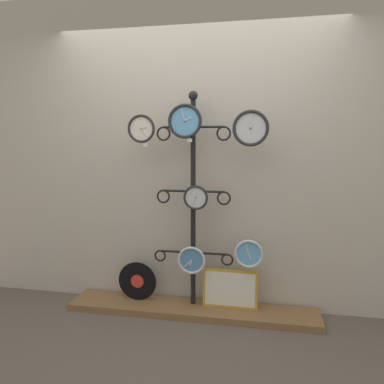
% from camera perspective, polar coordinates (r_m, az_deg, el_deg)
% --- Properties ---
extents(ground_plane, '(12.00, 12.00, 0.00)m').
position_cam_1_polar(ground_plane, '(3.17, -1.32, -20.57)').
color(ground_plane, brown).
extents(shop_wall, '(4.40, 0.04, 2.80)m').
position_cam_1_polar(shop_wall, '(3.36, 0.69, 5.95)').
color(shop_wall, '#BCB2A3').
rests_on(shop_wall, ground_plane).
extents(low_shelf, '(2.20, 0.36, 0.06)m').
position_cam_1_polar(low_shelf, '(3.46, -0.03, -17.46)').
color(low_shelf, brown).
rests_on(low_shelf, ground_plane).
extents(display_stand, '(0.71, 0.42, 1.92)m').
position_cam_1_polar(display_stand, '(3.30, 0.17, -6.98)').
color(display_stand, black).
rests_on(display_stand, ground_plane).
extents(clock_top_left, '(0.24, 0.04, 0.24)m').
position_cam_1_polar(clock_top_left, '(3.21, -7.71, 9.53)').
color(clock_top_left, silver).
extents(clock_top_center, '(0.28, 0.04, 0.28)m').
position_cam_1_polar(clock_top_center, '(3.11, -1.07, 10.74)').
color(clock_top_center, '#60A8DB').
extents(clock_top_right, '(0.29, 0.04, 0.29)m').
position_cam_1_polar(clock_top_right, '(3.05, 8.94, 9.58)').
color(clock_top_right, silver).
extents(clock_middle_center, '(0.21, 0.04, 0.21)m').
position_cam_1_polar(clock_middle_center, '(3.12, 0.58, -0.85)').
color(clock_middle_center, silver).
extents(clock_bottom_center, '(0.24, 0.04, 0.24)m').
position_cam_1_polar(clock_bottom_center, '(3.25, -0.06, -10.35)').
color(clock_bottom_center, '#4C84B2').
extents(clock_bottom_right, '(0.24, 0.04, 0.24)m').
position_cam_1_polar(clock_bottom_right, '(3.20, 8.64, -9.28)').
color(clock_bottom_right, '#60A8DB').
extents(vinyl_record, '(0.36, 0.01, 0.36)m').
position_cam_1_polar(vinyl_record, '(3.54, -8.33, -13.30)').
color(vinyl_record, black).
rests_on(vinyl_record, low_shelf).
extents(picture_frame, '(0.48, 0.02, 0.34)m').
position_cam_1_polar(picture_frame, '(3.37, 5.81, -14.50)').
color(picture_frame, gold).
rests_on(picture_frame, low_shelf).
extents(price_tag_upper, '(0.04, 0.00, 0.03)m').
position_cam_1_polar(price_tag_upper, '(3.20, -7.12, 7.14)').
color(price_tag_upper, white).
extents(price_tag_mid, '(0.04, 0.00, 0.03)m').
position_cam_1_polar(price_tag_mid, '(3.10, -0.36, 7.88)').
color(price_tag_mid, white).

